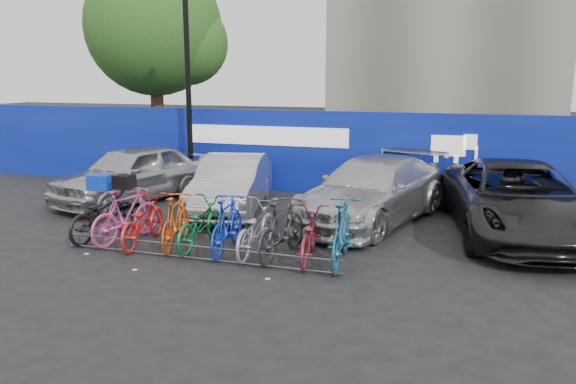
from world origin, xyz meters
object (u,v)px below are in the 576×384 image
at_px(car_0, 132,174).
at_px(bike_4, 200,223).
at_px(bike_rack, 196,252).
at_px(bike_8, 308,236).
at_px(bike_1, 126,215).
at_px(bike_6, 255,228).
at_px(lamppost, 188,79).
at_px(car_2, 372,190).
at_px(bike_2, 143,221).
at_px(bike_7, 282,229).
at_px(tree, 160,30).
at_px(bike_0, 102,214).
at_px(car_1, 232,184).
at_px(bike_3, 176,221).
at_px(bike_5, 227,225).
at_px(car_3, 517,200).
at_px(bike_9, 342,232).

bearing_deg(car_0, bike_4, -24.39).
bearing_deg(bike_rack, bike_8, 17.88).
xyz_separation_m(bike_1, bike_6, (2.83, 0.06, -0.06)).
bearing_deg(bike_8, lamppost, -54.29).
xyz_separation_m(lamppost, bike_4, (2.90, -5.22, -2.77)).
height_order(car_2, bike_2, car_2).
bearing_deg(bike_rack, bike_7, 24.14).
relative_size(tree, bike_0, 3.93).
bearing_deg(bike_2, car_1, -106.65).
height_order(lamppost, bike_8, lamppost).
xyz_separation_m(tree, bike_3, (6.02, -10.02, -4.53)).
bearing_deg(tree, bike_4, -56.76).
xyz_separation_m(car_0, car_1, (3.01, -0.16, -0.08)).
height_order(bike_2, bike_5, bike_5).
bearing_deg(bike_1, car_1, -95.40).
distance_m(bike_rack, bike_6, 1.21).
bearing_deg(bike_1, car_3, -146.58).
relative_size(bike_3, bike_4, 0.95).
relative_size(bike_rack, bike_4, 2.96).
height_order(lamppost, bike_1, lamppost).
relative_size(car_2, bike_4, 2.73).
bearing_deg(tree, bike_5, -54.55).
distance_m(bike_1, bike_3, 1.17).
xyz_separation_m(car_1, bike_7, (2.39, -3.17, -0.13)).
height_order(lamppost, bike_0, lamppost).
bearing_deg(car_2, bike_2, -124.13).
height_order(bike_1, bike_2, bike_1).
height_order(tree, bike_1, tree).
bearing_deg(bike_9, bike_8, -4.42).
relative_size(car_1, bike_4, 2.25).
height_order(lamppost, bike_4, lamppost).
bearing_deg(car_0, bike_3, -29.44).
relative_size(car_0, bike_1, 2.42).
distance_m(tree, bike_9, 14.44).
height_order(bike_2, bike_6, bike_6).
bearing_deg(tree, bike_rack, -57.55).
xyz_separation_m(bike_rack, bike_0, (-2.56, 0.75, 0.36)).
height_order(car_1, car_2, car_2).
relative_size(bike_2, bike_6, 0.98).
distance_m(car_2, bike_9, 3.24).
xyz_separation_m(car_0, bike_0, (1.37, -3.24, -0.26)).
bearing_deg(bike_8, bike_rack, 9.52).
distance_m(car_2, bike_8, 3.31).
bearing_deg(car_2, lamppost, 177.36).
height_order(bike_1, bike_8, bike_1).
xyz_separation_m(tree, bike_6, (7.67, -9.92, -4.56)).
xyz_separation_m(bike_5, bike_6, (0.54, 0.10, -0.05)).
relative_size(lamppost, bike_5, 3.29).
bearing_deg(bike_0, tree, -62.48).
height_order(tree, bike_0, tree).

